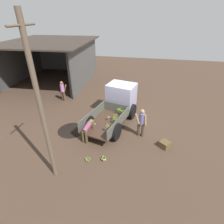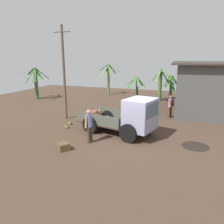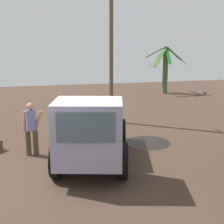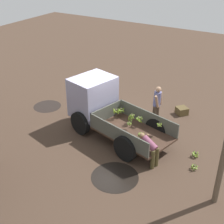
{
  "view_description": "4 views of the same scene",
  "coord_description": "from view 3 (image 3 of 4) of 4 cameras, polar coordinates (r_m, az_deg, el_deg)",
  "views": [
    {
      "loc": [
        -10.15,
        -1.28,
        6.15
      ],
      "look_at": [
        -1.87,
        0.44,
        1.32
      ],
      "focal_mm": 28.0,
      "sensor_mm": 36.0,
      "label": 1
    },
    {
      "loc": [
        2.77,
        -10.74,
        4.3
      ],
      "look_at": [
        -1.35,
        0.51,
        1.25
      ],
      "focal_mm": 35.0,
      "sensor_mm": 36.0,
      "label": 2
    },
    {
      "loc": [
        7.95,
        -0.9,
        3.65
      ],
      "look_at": [
        -0.93,
        1.19,
        1.54
      ],
      "focal_mm": 50.0,
      "sensor_mm": 36.0,
      "label": 3
    },
    {
      "loc": [
        -6.41,
        9.96,
        7.04
      ],
      "look_at": [
        -1.06,
        1.05,
        1.34
      ],
      "focal_mm": 50.0,
      "sensor_mm": 36.0,
      "label": 4
    }
  ],
  "objects": [
    {
      "name": "ground",
      "position": [
        8.8,
        -6.31,
        -11.56
      ],
      "size": [
        36.0,
        36.0,
        0.0
      ],
      "primitive_type": "plane",
      "color": "#483528"
    },
    {
      "name": "mud_patch_1",
      "position": [
        11.47,
        6.6,
        -5.57
      ],
      "size": [
        1.63,
        1.63,
        0.01
      ],
      "primitive_type": "cylinder",
      "color": "black",
      "rests_on": "ground"
    },
    {
      "name": "cargo_truck",
      "position": [
        8.56,
        -4.02,
        -4.18
      ],
      "size": [
        4.74,
        2.84,
        2.16
      ],
      "rotation": [
        0.0,
        0.0,
        -0.25
      ],
      "color": "#422D21",
      "rests_on": "ground"
    },
    {
      "name": "utility_pole",
      "position": [
        13.77,
        -0.15,
        11.31
      ],
      "size": [
        1.19,
        0.18,
        6.31
      ],
      "color": "brown",
      "rests_on": "ground"
    },
    {
      "name": "banana_palm_3",
      "position": [
        22.06,
        9.72,
        7.86
      ],
      "size": [
        2.27,
        2.7,
        3.22
      ],
      "color": "#425B39",
      "rests_on": "ground"
    },
    {
      "name": "person_foreground_visitor",
      "position": [
        10.27,
        -14.57,
        -2.59
      ],
      "size": [
        0.38,
        0.68,
        1.73
      ],
      "rotation": [
        0.0,
        0.0,
        2.98
      ],
      "color": "#47392C",
      "rests_on": "ground"
    },
    {
      "name": "person_worker_loading",
      "position": [
        11.55,
        -0.34,
        -1.78
      ],
      "size": [
        0.85,
        0.7,
        1.11
      ],
      "rotation": [
        0.0,
        0.0,
        -0.29
      ],
      "color": "#4B4224",
      "rests_on": "ground"
    },
    {
      "name": "banana_bunch_on_ground_0",
      "position": [
        12.76,
        -7.13,
        -3.09
      ],
      "size": [
        0.27,
        0.28,
        0.22
      ],
      "color": "#463F2E",
      "rests_on": "ground"
    },
    {
      "name": "banana_bunch_on_ground_1",
      "position": [
        13.03,
        -4.03,
        -2.72
      ],
      "size": [
        0.26,
        0.26,
        0.2
      ],
      "color": "brown",
      "rests_on": "ground"
    }
  ]
}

